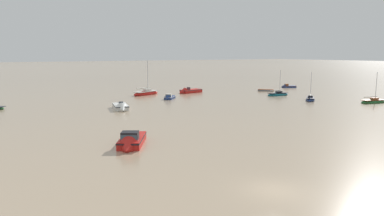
{
  "coord_description": "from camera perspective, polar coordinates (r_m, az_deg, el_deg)",
  "views": [
    {
      "loc": [
        -17.32,
        -17.02,
        9.39
      ],
      "look_at": [
        12.45,
        30.82,
        0.73
      ],
      "focal_mm": 33.6,
      "sensor_mm": 36.0,
      "label": 1
    }
  ],
  "objects": [
    {
      "name": "motorboat_moored_5",
      "position": [
        85.21,
        -0.61,
        2.61
      ],
      "size": [
        6.59,
        3.32,
        2.16
      ],
      "rotation": [
        0.0,
        0.0,
        3.33
      ],
      "color": "red",
      "rests_on": "ground"
    },
    {
      "name": "sailboat_moored_1",
      "position": [
        75.69,
        18.26,
        1.36
      ],
      "size": [
        5.14,
        4.71,
        5.98
      ],
      "rotation": [
        0.0,
        0.0,
        0.7
      ],
      "color": "navy",
      "rests_on": "ground"
    },
    {
      "name": "motorboat_moored_1",
      "position": [
        102.04,
        14.87,
        3.29
      ],
      "size": [
        4.25,
        3.19,
        1.55
      ],
      "rotation": [
        0.0,
        0.0,
        2.64
      ],
      "color": "navy",
      "rests_on": "ground"
    },
    {
      "name": "motorboat_moored_2",
      "position": [
        73.82,
        -3.67,
        1.61
      ],
      "size": [
        4.13,
        4.33,
        1.69
      ],
      "rotation": [
        0.0,
        0.0,
        3.97
      ],
      "color": "navy",
      "rests_on": "ground"
    },
    {
      "name": "motorboat_moored_3",
      "position": [
        36.97,
        -9.72,
        -5.52
      ],
      "size": [
        5.22,
        6.55,
        2.42
      ],
      "rotation": [
        0.0,
        0.0,
        4.16
      ],
      "color": "red",
      "rests_on": "ground"
    },
    {
      "name": "motorboat_moored_0",
      "position": [
        61.11,
        -11.18,
        0.0
      ],
      "size": [
        3.56,
        6.54,
        2.13
      ],
      "rotation": [
        0.0,
        0.0,
        4.47
      ],
      "color": "white",
      "rests_on": "ground"
    },
    {
      "name": "ground_plane",
      "position": [
        26.04,
        13.0,
        -12.64
      ],
      "size": [
        800.0,
        800.0,
        0.0
      ],
      "primitive_type": "plane",
      "color": "tan"
    },
    {
      "name": "sailboat_moored_0",
      "position": [
        76.27,
        26.8,
        0.92
      ],
      "size": [
        5.71,
        2.92,
        6.12
      ],
      "rotation": [
        0.0,
        0.0,
        6.05
      ],
      "color": "#23602D",
      "rests_on": "ground"
    },
    {
      "name": "sailboat_moored_3",
      "position": [
        82.24,
        -7.31,
        2.35
      ],
      "size": [
        7.56,
        4.6,
        8.1
      ],
      "rotation": [
        0.0,
        0.0,
        0.35
      ],
      "color": "red",
      "rests_on": "ground"
    },
    {
      "name": "rowboat_moored_1",
      "position": [
        91.34,
        11.64,
        2.77
      ],
      "size": [
        3.91,
        3.96,
        0.65
      ],
      "rotation": [
        0.0,
        0.0,
        5.49
      ],
      "color": "gray",
      "rests_on": "ground"
    },
    {
      "name": "sailboat_moored_2",
      "position": [
        82.28,
        13.47,
        2.12
      ],
      "size": [
        5.48,
        2.44,
        5.93
      ],
      "rotation": [
        0.0,
        0.0,
        6.13
      ],
      "color": "#197084",
      "rests_on": "ground"
    }
  ]
}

